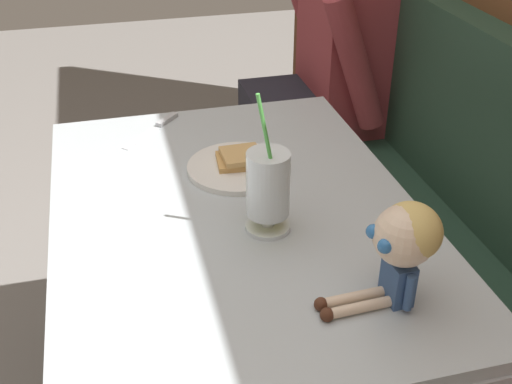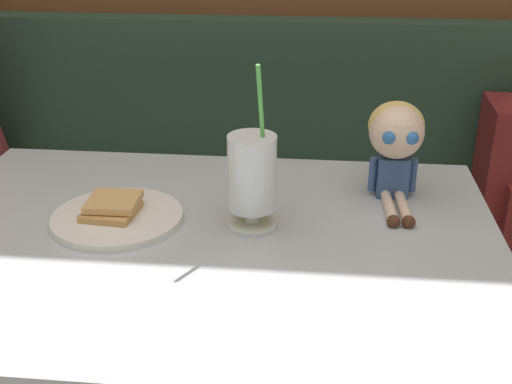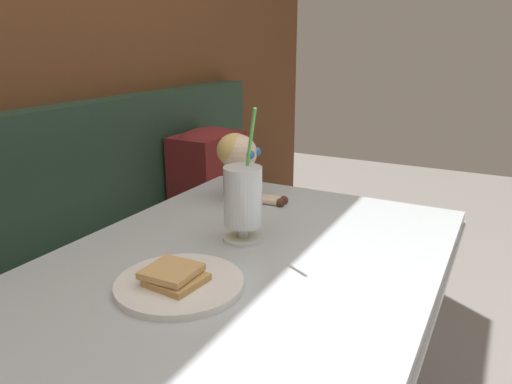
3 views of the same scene
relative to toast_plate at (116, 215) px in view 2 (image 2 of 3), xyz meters
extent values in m
cube|color=#233D2D|center=(0.17, 0.54, -0.53)|extent=(2.60, 0.48, 0.45)
cube|color=#233D2D|center=(0.17, 0.73, -0.03)|extent=(2.60, 0.10, 0.55)
cube|color=#B2BCC1|center=(0.17, -0.05, -0.03)|extent=(1.10, 0.80, 0.03)
cube|color=#B7BABF|center=(0.17, -0.05, -0.05)|extent=(1.11, 0.81, 0.02)
cylinder|color=white|center=(0.00, 0.00, 0.00)|extent=(0.25, 0.25, 0.01)
cube|color=tan|center=(-0.01, 0.00, 0.01)|extent=(0.10, 0.10, 0.01)
cube|color=tan|center=(-0.01, 0.01, 0.02)|extent=(0.10, 0.10, 0.01)
cylinder|color=silver|center=(0.26, 0.00, -0.01)|extent=(0.10, 0.10, 0.01)
cylinder|color=silver|center=(0.26, 0.00, 0.01)|extent=(0.03, 0.03, 0.03)
cylinder|color=silver|center=(0.26, 0.00, 0.10)|extent=(0.09, 0.09, 0.14)
cylinder|color=#E0DB6B|center=(0.26, 0.00, 0.09)|extent=(0.08, 0.08, 0.13)
cylinder|color=#51B74C|center=(0.28, 0.00, 0.19)|extent=(0.02, 0.05, 0.22)
cube|color=#385689|center=(0.53, 0.17, 0.03)|extent=(0.07, 0.04, 0.08)
sphere|color=beige|center=(0.53, 0.17, 0.13)|extent=(0.11, 0.11, 0.11)
ellipsoid|color=#D8B766|center=(0.53, 0.18, 0.14)|extent=(0.12, 0.11, 0.10)
sphere|color=#2D6BB2|center=(0.51, 0.12, 0.13)|extent=(0.03, 0.03, 0.03)
sphere|color=#2D6BB2|center=(0.56, 0.12, 0.13)|extent=(0.03, 0.03, 0.03)
cylinder|color=beige|center=(0.52, 0.09, 0.00)|extent=(0.03, 0.12, 0.02)
cylinder|color=beige|center=(0.55, 0.09, 0.00)|extent=(0.03, 0.12, 0.02)
sphere|color=#4C2819|center=(0.53, 0.03, 0.00)|extent=(0.03, 0.03, 0.03)
sphere|color=#4C2819|center=(0.55, 0.03, 0.00)|extent=(0.03, 0.03, 0.03)
cylinder|color=#385689|center=(0.49, 0.17, 0.04)|extent=(0.02, 0.02, 0.07)
cylinder|color=#385689|center=(0.57, 0.17, 0.04)|extent=(0.02, 0.02, 0.07)
camera|label=1|loc=(1.32, -0.29, 0.76)|focal=44.56mm
camera|label=2|loc=(0.38, -1.07, 0.56)|focal=45.38mm
camera|label=3|loc=(-0.67, -0.52, 0.45)|focal=34.13mm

